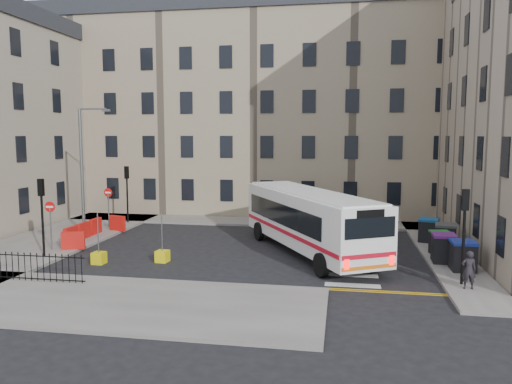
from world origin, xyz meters
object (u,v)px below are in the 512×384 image
(wheelie_bin_c, at_px, (441,243))
(bollard_chevron, at_px, (162,256))
(wheelie_bin_b, at_px, (444,248))
(streetlamp, at_px, (82,169))
(wheelie_bin_e, at_px, (429,230))
(pedestrian, at_px, (469,270))
(wheelie_bin_a, at_px, (463,255))
(bus, at_px, (308,218))
(wheelie_bin_d, at_px, (445,236))
(bollard_yellow, at_px, (99,258))

(wheelie_bin_c, height_order, bollard_chevron, wheelie_bin_c)
(wheelie_bin_b, bearing_deg, streetlamp, 172.68)
(wheelie_bin_e, relative_size, bollard_chevron, 2.55)
(bollard_chevron, bearing_deg, pedestrian, -10.17)
(wheelie_bin_a, bearing_deg, bus, 159.10)
(wheelie_bin_a, distance_m, bollard_chevron, 14.75)
(wheelie_bin_d, height_order, wheelie_bin_e, wheelie_bin_d)
(wheelie_bin_d, relative_size, pedestrian, 0.91)
(wheelie_bin_b, xyz_separation_m, wheelie_bin_d, (0.67, 2.99, -0.00))
(wheelie_bin_c, bearing_deg, wheelie_bin_a, -91.41)
(bus, bearing_deg, streetlamp, 141.72)
(streetlamp, height_order, wheelie_bin_e, streetlamp)
(bollard_yellow, bearing_deg, bollard_chevron, 16.29)
(wheelie_bin_a, bearing_deg, wheelie_bin_b, 111.72)
(wheelie_bin_e, bearing_deg, bus, -134.68)
(wheelie_bin_c, xyz_separation_m, wheelie_bin_d, (0.51, 1.40, 0.09))
(bus, relative_size, wheelie_bin_e, 7.98)
(pedestrian, bearing_deg, bollard_chevron, -10.54)
(streetlamp, height_order, bollard_chevron, streetlamp)
(wheelie_bin_b, xyz_separation_m, wheelie_bin_e, (0.09, 4.98, -0.02))
(wheelie_bin_b, xyz_separation_m, bollard_yellow, (-17.20, -2.76, -0.57))
(bus, height_order, bollard_yellow, bus)
(wheelie_bin_d, bearing_deg, bus, -157.32)
(pedestrian, distance_m, bollard_yellow, 17.45)
(wheelie_bin_e, height_order, bollard_yellow, wheelie_bin_e)
(wheelie_bin_c, relative_size, bollard_yellow, 2.15)
(wheelie_bin_b, distance_m, pedestrian, 4.44)
(wheelie_bin_d, bearing_deg, streetlamp, -171.66)
(bus, distance_m, wheelie_bin_e, 7.95)
(wheelie_bin_d, distance_m, bollard_chevron, 15.60)
(bus, xyz_separation_m, wheelie_bin_e, (6.97, 3.66, -1.10))
(wheelie_bin_d, xyz_separation_m, bollard_yellow, (-17.87, -5.76, -0.57))
(bollard_yellow, bearing_deg, pedestrian, -5.51)
(streetlamp, height_order, wheelie_bin_b, streetlamp)
(wheelie_bin_d, bearing_deg, wheelie_bin_c, -99.67)
(wheelie_bin_e, bearing_deg, bollard_chevron, -136.69)
(bollard_chevron, bearing_deg, wheelie_bin_a, 1.66)
(wheelie_bin_a, height_order, pedestrian, pedestrian)
(streetlamp, height_order, wheelie_bin_d, streetlamp)
(bollard_yellow, bearing_deg, wheelie_bin_b, 9.13)
(streetlamp, height_order, bollard_yellow, streetlamp)
(wheelie_bin_b, relative_size, wheelie_bin_c, 1.11)
(wheelie_bin_c, bearing_deg, bus, 172.68)
(wheelie_bin_b, relative_size, wheelie_bin_e, 0.94)
(streetlamp, relative_size, bollard_yellow, 13.57)
(bus, bearing_deg, wheelie_bin_a, -49.38)
(wheelie_bin_e, xyz_separation_m, bollard_chevron, (-14.24, -6.85, -0.55))
(wheelie_bin_b, height_order, bollard_chevron, wheelie_bin_b)
(bus, xyz_separation_m, wheelie_bin_d, (7.54, 1.67, -1.08))
(wheelie_bin_b, distance_m, wheelie_bin_d, 3.07)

